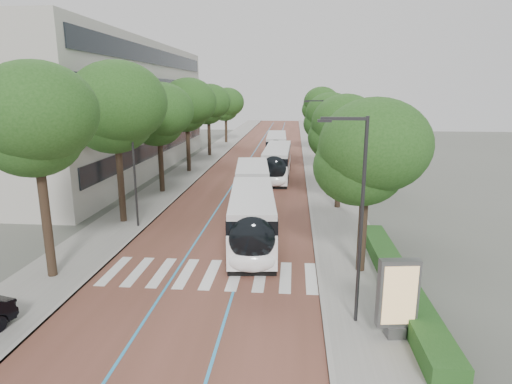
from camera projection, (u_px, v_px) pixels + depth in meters
ground at (203, 283)px, 20.46m from camera, size 160.00×160.00×0.00m
road at (263, 156)px, 59.20m from camera, size 11.00×140.00×0.02m
sidewalk_left at (210, 155)px, 59.84m from camera, size 4.00×140.00×0.12m
sidewalk_right at (318, 157)px, 58.55m from camera, size 4.00×140.00×0.12m
kerb_left at (223, 156)px, 59.67m from camera, size 0.20×140.00×0.14m
kerb_right at (304, 157)px, 58.71m from camera, size 0.20×140.00×0.14m
zebra_crossing at (211, 274)px, 21.41m from camera, size 10.55×3.60×0.01m
lane_line_left at (252, 156)px, 59.34m from camera, size 0.12×126.00×0.01m
lane_line_right at (275, 156)px, 59.06m from camera, size 0.12×126.00×0.01m
office_building at (81, 108)px, 47.62m from camera, size 18.11×40.00×14.00m
hedge at (398, 280)px, 19.56m from camera, size 1.20×14.00×0.80m
streetlight_near at (357, 206)px, 15.86m from camera, size 1.82×0.20×8.00m
streetlight_far at (320, 136)px, 40.08m from camera, size 1.82×0.20×8.00m
lamp_post_left at (134, 167)px, 27.77m from camera, size 0.14×0.14×8.00m
trees_left at (179, 110)px, 43.61m from camera, size 6.34×60.56×10.31m
trees_right at (332, 122)px, 39.16m from camera, size 5.25×47.14×8.86m
lead_bus at (252, 202)px, 28.89m from camera, size 4.23×18.55×3.20m
bus_queued_0 at (277, 163)px, 44.50m from camera, size 2.70×12.43×3.20m
bus_queued_1 at (276, 147)px, 57.04m from camera, size 2.92×12.47×3.20m
ad_panel at (398, 297)px, 15.48m from camera, size 1.50×0.65×3.03m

